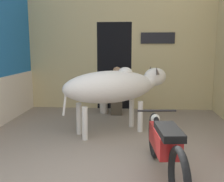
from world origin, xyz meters
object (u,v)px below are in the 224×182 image
at_px(motorcycle_near, 164,145).
at_px(shopkeeper_seated, 117,89).
at_px(plastic_stool, 104,104).
at_px(cow, 115,87).

height_order(motorcycle_near, shopkeeper_seated, shopkeeper_seated).
distance_m(shopkeeper_seated, plastic_stool, 0.55).
bearing_deg(motorcycle_near, plastic_stool, 108.79).
relative_size(cow, shopkeeper_seated, 1.82).
relative_size(shopkeeper_seated, plastic_stool, 2.67).
bearing_deg(shopkeeper_seated, plastic_stool, 171.01).
bearing_deg(cow, shopkeeper_seated, 91.76).
bearing_deg(cow, plastic_stool, 104.32).
distance_m(cow, plastic_stool, 1.78).
distance_m(cow, motorcycle_near, 2.13).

